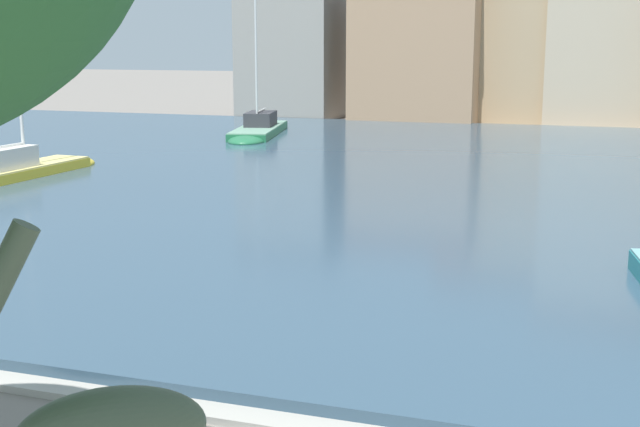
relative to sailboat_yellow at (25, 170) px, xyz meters
name	(u,v)px	position (x,y,z in m)	size (l,w,h in m)	color
harbor_water	(434,177)	(14.69, 5.63, -0.37)	(81.13, 43.59, 0.31)	#334C60
quay_edge_coping	(142,402)	(14.69, -16.42, -0.47)	(81.13, 0.50, 0.12)	#ADA89E
sailboat_yellow	(25,170)	(0.00, 0.00, 0.00)	(1.82, 8.26, 8.80)	gold
sailboat_green	(257,132)	(2.75, 16.22, -0.01)	(3.95, 9.30, 9.03)	#236B42
townhouse_tall_gabled	(295,42)	(-0.47, 30.85, 4.83)	(6.73, 6.89, 10.69)	gray
townhouse_narrow_midrow	(420,54)	(8.71, 30.34, 4.01)	(8.38, 7.39, 9.05)	tan
townhouse_corner_house	(508,35)	(14.24, 32.25, 5.27)	(8.40, 5.63, 11.57)	tan
townhouse_end_terrace	(619,20)	(21.18, 32.78, 6.24)	(8.64, 7.71, 13.51)	#C6B293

